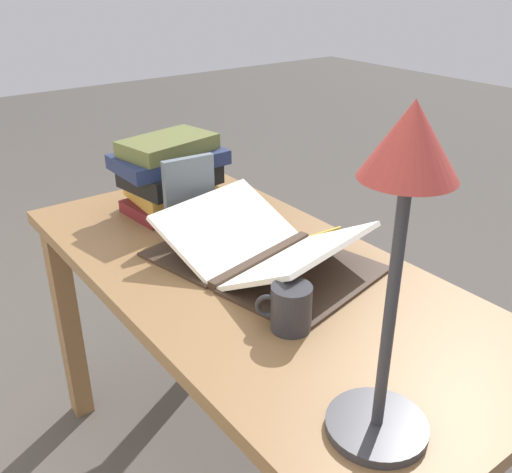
{
  "coord_description": "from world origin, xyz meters",
  "views": [
    {
      "loc": [
        -0.94,
        0.7,
        1.4
      ],
      "look_at": [
        0.01,
        -0.02,
        0.82
      ],
      "focal_mm": 40.0,
      "sensor_mm": 36.0,
      "label": 1
    }
  ],
  "objects_px": {
    "book_standing_upright": "(189,195)",
    "coffee_mug": "(290,308)",
    "open_book": "(262,250)",
    "reading_lamp": "(402,218)",
    "book_stack_tall": "(170,174)",
    "pencil": "(316,235)"
  },
  "relations": [
    {
      "from": "book_standing_upright",
      "to": "coffee_mug",
      "type": "height_order",
      "value": "book_standing_upright"
    },
    {
      "from": "book_standing_upright",
      "to": "coffee_mug",
      "type": "relative_size",
      "value": 2.12
    },
    {
      "from": "open_book",
      "to": "reading_lamp",
      "type": "bearing_deg",
      "value": 148.79
    },
    {
      "from": "book_standing_upright",
      "to": "reading_lamp",
      "type": "relative_size",
      "value": 0.4
    },
    {
      "from": "reading_lamp",
      "to": "open_book",
      "type": "bearing_deg",
      "value": -19.11
    },
    {
      "from": "open_book",
      "to": "coffee_mug",
      "type": "distance_m",
      "value": 0.28
    },
    {
      "from": "open_book",
      "to": "book_standing_upright",
      "type": "xyz_separation_m",
      "value": [
        0.27,
        0.04,
        0.07
      ]
    },
    {
      "from": "open_book",
      "to": "book_standing_upright",
      "type": "distance_m",
      "value": 0.28
    },
    {
      "from": "reading_lamp",
      "to": "book_standing_upright",
      "type": "bearing_deg",
      "value": -10.36
    },
    {
      "from": "book_standing_upright",
      "to": "reading_lamp",
      "type": "distance_m",
      "value": 0.86
    },
    {
      "from": "book_stack_tall",
      "to": "book_standing_upright",
      "type": "bearing_deg",
      "value": 169.49
    },
    {
      "from": "open_book",
      "to": "book_standing_upright",
      "type": "bearing_deg",
      "value": -3.68
    },
    {
      "from": "open_book",
      "to": "pencil",
      "type": "xyz_separation_m",
      "value": [
        0.03,
        -0.2,
        -0.03
      ]
    },
    {
      "from": "book_stack_tall",
      "to": "coffee_mug",
      "type": "relative_size",
      "value": 3.18
    },
    {
      "from": "open_book",
      "to": "pencil",
      "type": "bearing_deg",
      "value": -93.31
    },
    {
      "from": "coffee_mug",
      "to": "book_stack_tall",
      "type": "bearing_deg",
      "value": -9.23
    },
    {
      "from": "coffee_mug",
      "to": "pencil",
      "type": "height_order",
      "value": "coffee_mug"
    },
    {
      "from": "open_book",
      "to": "coffee_mug",
      "type": "height_order",
      "value": "open_book"
    },
    {
      "from": "book_stack_tall",
      "to": "reading_lamp",
      "type": "distance_m",
      "value": 1.01
    },
    {
      "from": "coffee_mug",
      "to": "pencil",
      "type": "xyz_separation_m",
      "value": [
        0.28,
        -0.32,
        -0.04
      ]
    },
    {
      "from": "book_standing_upright",
      "to": "coffee_mug",
      "type": "bearing_deg",
      "value": 175.8
    },
    {
      "from": "open_book",
      "to": "coffee_mug",
      "type": "relative_size",
      "value": 5.99
    }
  ]
}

